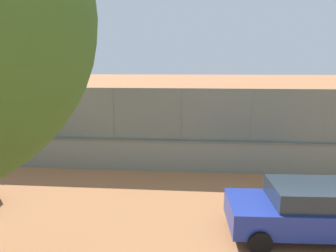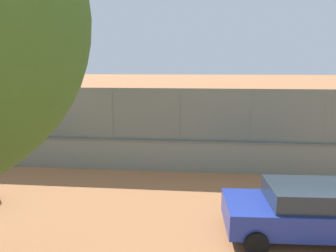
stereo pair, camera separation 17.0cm
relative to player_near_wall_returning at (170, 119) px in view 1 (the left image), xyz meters
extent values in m
plane|color=#B27247|center=(-0.64, -2.46, -0.96)|extent=(260.00, 260.00, 0.00)
cube|color=gray|center=(-1.15, 8.08, -0.28)|extent=(24.78, 0.35, 1.36)
cube|color=slate|center=(-1.15, 8.08, 0.44)|extent=(24.78, 0.41, 0.08)
cube|color=slate|center=(-1.15, 8.08, 1.63)|extent=(24.28, 0.09, 2.31)
cylinder|color=slate|center=(-7.22, 8.07, 1.63)|extent=(0.07, 0.07, 2.31)
cylinder|color=slate|center=(-4.18, 8.07, 1.63)|extent=(0.07, 0.07, 2.31)
cylinder|color=slate|center=(-1.15, 8.08, 1.63)|extent=(0.07, 0.07, 2.31)
cylinder|color=slate|center=(1.89, 8.09, 1.63)|extent=(0.07, 0.07, 2.31)
cylinder|color=slate|center=(4.92, 8.10, 1.63)|extent=(0.07, 0.07, 2.31)
cylinder|color=#B2B2B2|center=(0.00, 0.11, -0.56)|extent=(0.18, 0.18, 0.80)
cylinder|color=#B2B2B2|center=(0.04, -0.09, -0.56)|extent=(0.18, 0.18, 0.80)
cylinder|color=#429951|center=(0.02, 0.01, 0.13)|extent=(0.41, 0.41, 0.59)
cylinder|color=#D8AD84|center=(-0.09, 0.30, 0.25)|extent=(0.57, 0.21, 0.17)
cylinder|color=#D8AD84|center=(-0.20, -0.35, 0.25)|extent=(0.57, 0.21, 0.17)
sphere|color=#D8AD84|center=(0.02, 0.01, 0.54)|extent=(0.23, 0.23, 0.23)
cylinder|color=white|center=(0.02, 0.01, 0.64)|extent=(0.28, 0.28, 0.05)
cylinder|color=black|center=(-0.38, -0.39, 0.25)|extent=(0.30, 0.10, 0.04)
ellipsoid|color=#333338|center=(-0.59, -0.44, 0.25)|extent=(0.30, 0.09, 0.24)
cylinder|color=#591919|center=(2.80, 5.60, -0.55)|extent=(0.21, 0.21, 0.83)
cylinder|color=#591919|center=(2.92, 5.45, -0.55)|extent=(0.21, 0.21, 0.83)
cylinder|color=white|center=(2.86, 5.53, 0.18)|extent=(0.48, 0.48, 0.61)
cylinder|color=#936B4C|center=(2.63, 5.74, 0.30)|extent=(0.52, 0.43, 0.17)
cylinder|color=#936B4C|center=(2.81, 5.09, 0.30)|extent=(0.52, 0.43, 0.17)
sphere|color=#936B4C|center=(2.86, 5.53, 0.60)|extent=(0.23, 0.23, 0.23)
cylinder|color=red|center=(2.86, 5.53, 0.70)|extent=(0.35, 0.35, 0.05)
cylinder|color=black|center=(2.67, 4.99, 0.30)|extent=(0.26, 0.21, 0.04)
ellipsoid|color=#333338|center=(2.50, 4.85, 0.30)|extent=(0.26, 0.21, 0.24)
cylinder|color=#591919|center=(-2.42, -1.24, -0.54)|extent=(0.21, 0.21, 0.85)
cylinder|color=#591919|center=(-2.30, -1.39, -0.54)|extent=(0.21, 0.21, 0.85)
cylinder|color=orange|center=(-2.36, -1.32, 0.20)|extent=(0.48, 0.48, 0.63)
cylinder|color=brown|center=(-2.60, -1.10, 0.33)|extent=(0.52, 0.44, 0.17)
cylinder|color=brown|center=(-2.39, -1.75, 0.33)|extent=(0.52, 0.44, 0.17)
sphere|color=brown|center=(-2.36, -1.32, 0.64)|extent=(0.24, 0.24, 0.24)
cylinder|color=black|center=(-2.36, -1.32, 0.74)|extent=(0.35, 0.35, 0.05)
sphere|color=orange|center=(0.71, 1.28, 0.03)|extent=(0.20, 0.20, 0.20)
cube|color=gray|center=(-4.53, 6.02, -0.51)|extent=(1.60, 0.38, 0.06)
cube|color=gray|center=(-4.53, 6.18, -0.29)|extent=(1.60, 0.04, 0.40)
cube|color=#333338|center=(-5.17, 6.02, -0.74)|extent=(0.06, 0.38, 0.45)
cube|color=#333338|center=(-3.89, 6.02, -0.74)|extent=(0.06, 0.38, 0.45)
cube|color=#23389E|center=(-4.84, 13.11, -0.30)|extent=(4.33, 1.94, 0.71)
cube|color=#28333D|center=(-5.05, 13.10, 0.31)|extent=(2.45, 1.66, 0.51)
cylinder|color=black|center=(-3.42, 14.06, -0.65)|extent=(0.63, 0.22, 0.62)
cylinder|color=black|center=(-3.35, 12.27, -0.65)|extent=(0.63, 0.22, 0.62)
camera|label=1|loc=(-1.68, 21.13, 3.77)|focal=32.22mm
camera|label=2|loc=(-1.85, 21.12, 3.77)|focal=32.22mm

